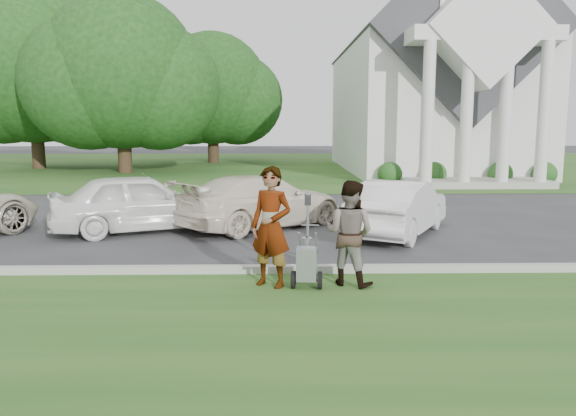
{
  "coord_description": "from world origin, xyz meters",
  "views": [
    {
      "loc": [
        0.42,
        -9.31,
        2.68
      ],
      "look_at": [
        0.61,
        0.0,
        1.28
      ],
      "focal_mm": 35.0,
      "sensor_mm": 36.0,
      "label": 1
    }
  ],
  "objects_px": {
    "car_b": "(141,202)",
    "parking_meter_near": "(308,225)",
    "striping_cart": "(307,265)",
    "tree_back": "(212,94)",
    "car_c": "(262,201)",
    "person_right": "(349,234)",
    "tree_left": "(121,79)",
    "person_left": "(271,228)",
    "tree_far": "(33,72)",
    "car_d": "(399,208)",
    "church": "(428,66)"
  },
  "relations": [
    {
      "from": "car_b",
      "to": "parking_meter_near",
      "type": "bearing_deg",
      "value": -159.8
    },
    {
      "from": "striping_cart",
      "to": "parking_meter_near",
      "type": "distance_m",
      "value": 0.85
    },
    {
      "from": "tree_back",
      "to": "car_c",
      "type": "height_order",
      "value": "tree_back"
    },
    {
      "from": "tree_back",
      "to": "person_right",
      "type": "height_order",
      "value": "tree_back"
    },
    {
      "from": "car_b",
      "to": "car_c",
      "type": "distance_m",
      "value": 3.05
    },
    {
      "from": "tree_left",
      "to": "person_left",
      "type": "height_order",
      "value": "tree_left"
    },
    {
      "from": "person_right",
      "to": "tree_left",
      "type": "bearing_deg",
      "value": -35.97
    },
    {
      "from": "tree_far",
      "to": "parking_meter_near",
      "type": "distance_m",
      "value": 29.3
    },
    {
      "from": "tree_far",
      "to": "car_b",
      "type": "height_order",
      "value": "tree_far"
    },
    {
      "from": "car_c",
      "to": "car_d",
      "type": "distance_m",
      "value": 3.54
    },
    {
      "from": "car_c",
      "to": "tree_left",
      "type": "bearing_deg",
      "value": -13.5
    },
    {
      "from": "person_right",
      "to": "car_b",
      "type": "xyz_separation_m",
      "value": [
        -4.6,
        4.82,
        -0.14
      ]
    },
    {
      "from": "person_right",
      "to": "tree_back",
      "type": "bearing_deg",
      "value": -48.87
    },
    {
      "from": "tree_left",
      "to": "person_left",
      "type": "bearing_deg",
      "value": -69.46
    },
    {
      "from": "person_left",
      "to": "car_d",
      "type": "xyz_separation_m",
      "value": [
        3.07,
        4.36,
        -0.32
      ]
    },
    {
      "from": "person_right",
      "to": "car_c",
      "type": "distance_m",
      "value": 5.61
    },
    {
      "from": "parking_meter_near",
      "to": "car_c",
      "type": "relative_size",
      "value": 0.32
    },
    {
      "from": "striping_cart",
      "to": "person_right",
      "type": "distance_m",
      "value": 0.89
    },
    {
      "from": "person_right",
      "to": "car_d",
      "type": "relative_size",
      "value": 0.43
    },
    {
      "from": "person_left",
      "to": "parking_meter_near",
      "type": "bearing_deg",
      "value": 68.45
    },
    {
      "from": "tree_back",
      "to": "striping_cart",
      "type": "relative_size",
      "value": 9.3
    },
    {
      "from": "tree_far",
      "to": "tree_back",
      "type": "bearing_deg",
      "value": 26.56
    },
    {
      "from": "tree_far",
      "to": "striping_cart",
      "type": "bearing_deg",
      "value": -59.56
    },
    {
      "from": "person_right",
      "to": "parking_meter_near",
      "type": "relative_size",
      "value": 1.17
    },
    {
      "from": "person_right",
      "to": "car_d",
      "type": "bearing_deg",
      "value": -81.78
    },
    {
      "from": "striping_cart",
      "to": "person_right",
      "type": "bearing_deg",
      "value": 22.62
    },
    {
      "from": "car_b",
      "to": "tree_far",
      "type": "bearing_deg",
      "value": 6.63
    },
    {
      "from": "tree_left",
      "to": "tree_back",
      "type": "height_order",
      "value": "tree_left"
    },
    {
      "from": "tree_back",
      "to": "car_b",
      "type": "relative_size",
      "value": 2.21
    },
    {
      "from": "car_c",
      "to": "person_left",
      "type": "bearing_deg",
      "value": 144.17
    },
    {
      "from": "tree_left",
      "to": "person_right",
      "type": "bearing_deg",
      "value": -66.52
    },
    {
      "from": "church",
      "to": "car_d",
      "type": "height_order",
      "value": "church"
    },
    {
      "from": "striping_cart",
      "to": "tree_left",
      "type": "bearing_deg",
      "value": 118.75
    },
    {
      "from": "church",
      "to": "car_d",
      "type": "distance_m",
      "value": 20.52
    },
    {
      "from": "tree_left",
      "to": "car_c",
      "type": "bearing_deg",
      "value": -64.47
    },
    {
      "from": "tree_back",
      "to": "parking_meter_near",
      "type": "relative_size",
      "value": 6.4
    },
    {
      "from": "parking_meter_near",
      "to": "car_c",
      "type": "distance_m",
      "value": 5.01
    },
    {
      "from": "person_left",
      "to": "car_d",
      "type": "relative_size",
      "value": 0.49
    },
    {
      "from": "tree_back",
      "to": "tree_left",
      "type": "bearing_deg",
      "value": -116.57
    },
    {
      "from": "tree_left",
      "to": "church",
      "type": "bearing_deg",
      "value": 3.79
    },
    {
      "from": "church",
      "to": "striping_cart",
      "type": "xyz_separation_m",
      "value": [
        -8.09,
        -23.51,
        -5.54
      ]
    },
    {
      "from": "car_b",
      "to": "church",
      "type": "bearing_deg",
      "value": -54.73
    },
    {
      "from": "car_d",
      "to": "person_right",
      "type": "bearing_deg",
      "value": 96.24
    },
    {
      "from": "person_right",
      "to": "car_c",
      "type": "relative_size",
      "value": 0.37
    },
    {
      "from": "person_left",
      "to": "parking_meter_near",
      "type": "distance_m",
      "value": 0.81
    },
    {
      "from": "tree_far",
      "to": "person_left",
      "type": "relative_size",
      "value": 5.85
    },
    {
      "from": "person_left",
      "to": "car_b",
      "type": "bearing_deg",
      "value": 153.42
    },
    {
      "from": "parking_meter_near",
      "to": "car_b",
      "type": "height_order",
      "value": "parking_meter_near"
    },
    {
      "from": "church",
      "to": "striping_cart",
      "type": "height_order",
      "value": "church"
    },
    {
      "from": "striping_cart",
      "to": "person_left",
      "type": "bearing_deg",
      "value": 173.72
    }
  ]
}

